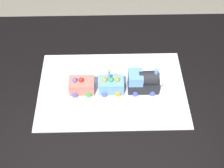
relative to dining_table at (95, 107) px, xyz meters
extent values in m
plane|color=gray|center=(0.00, 0.00, -0.63)|extent=(8.00, 8.00, 0.00)
cube|color=black|center=(0.00, 0.00, 0.09)|extent=(1.40, 1.00, 0.03)
cube|color=black|center=(-0.64, -0.44, -0.28)|extent=(0.07, 0.07, 0.71)
cube|color=silver|center=(-0.07, -0.01, 0.11)|extent=(0.60, 0.40, 0.00)
cube|color=#232328|center=(-0.20, -0.01, 0.14)|extent=(0.12, 0.06, 0.05)
cylinder|color=#232328|center=(-0.22, -0.01, 0.18)|extent=(0.07, 0.05, 0.05)
cube|color=#669EEA|center=(-0.17, -0.01, 0.18)|extent=(0.06, 0.06, 0.04)
cylinder|color=#669EEA|center=(-0.24, -0.01, 0.21)|extent=(0.02, 0.02, 0.03)
sphere|color=#F4EFCC|center=(-0.27, -0.01, 0.14)|extent=(0.02, 0.02, 0.02)
cylinder|color=green|center=(-0.23, -0.05, 0.12)|extent=(0.02, 0.01, 0.02)
cylinder|color=#4C59D8|center=(-0.17, -0.05, 0.12)|extent=(0.02, 0.01, 0.02)
cylinder|color=#4C59D8|center=(-0.23, 0.03, 0.12)|extent=(0.02, 0.01, 0.02)
cylinder|color=#4C59D8|center=(-0.17, 0.03, 0.12)|extent=(0.02, 0.01, 0.02)
cube|color=#669EEA|center=(-0.07, -0.01, 0.14)|extent=(0.10, 0.06, 0.06)
cylinder|color=red|center=(-0.10, -0.05, 0.12)|extent=(0.02, 0.01, 0.02)
cylinder|color=orange|center=(-0.04, -0.05, 0.12)|extent=(0.02, 0.01, 0.02)
cylinder|color=orange|center=(-0.10, 0.03, 0.12)|extent=(0.02, 0.01, 0.02)
cylinder|color=#4C59D8|center=(-0.04, 0.03, 0.12)|extent=(0.02, 0.01, 0.02)
sphere|color=orange|center=(-0.04, -0.01, 0.17)|extent=(0.02, 0.02, 0.02)
sphere|color=orange|center=(-0.09, -0.01, 0.17)|extent=(0.02, 0.02, 0.02)
sphere|color=green|center=(-0.07, -0.01, 0.17)|extent=(0.02, 0.02, 0.02)
cube|color=#F27260|center=(0.05, -0.01, 0.14)|extent=(0.10, 0.06, 0.06)
cylinder|color=yellow|center=(0.02, -0.05, 0.12)|extent=(0.02, 0.01, 0.02)
cylinder|color=#4C59D8|center=(0.08, -0.05, 0.12)|extent=(0.02, 0.01, 0.02)
cylinder|color=green|center=(0.02, 0.03, 0.12)|extent=(0.02, 0.01, 0.02)
cylinder|color=#4C59D8|center=(0.08, 0.03, 0.12)|extent=(0.02, 0.01, 0.02)
sphere|color=#4C59D8|center=(0.07, -0.01, 0.17)|extent=(0.02, 0.02, 0.02)
sphere|color=red|center=(0.05, -0.01, 0.17)|extent=(0.02, 0.02, 0.02)
cylinder|color=#4CA5E5|center=(-0.06, -0.01, 0.20)|extent=(0.01, 0.01, 0.04)
cone|color=yellow|center=(-0.06, -0.01, 0.23)|extent=(0.01, 0.01, 0.01)
camera|label=1|loc=(-0.05, 0.77, 1.08)|focal=48.72mm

